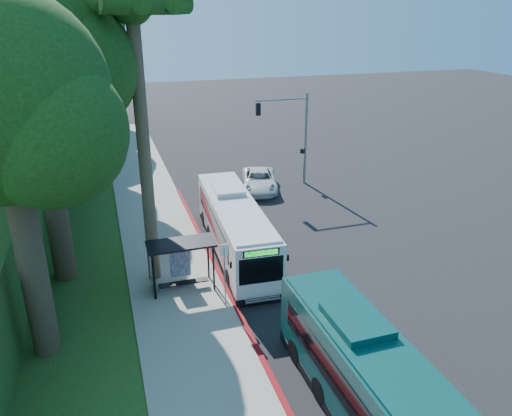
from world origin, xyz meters
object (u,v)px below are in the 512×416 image
object	(u,v)px
bus_shelter	(176,256)
white_bus	(235,225)
teal_bus	(380,394)
pickup	(259,180)

from	to	relation	value
bus_shelter	white_bus	size ratio (longest dim) A/B	0.29
bus_shelter	teal_bus	bearing A→B (deg)	-66.78
white_bus	teal_bus	size ratio (longest dim) A/B	0.99
bus_shelter	pickup	world-z (taller)	bus_shelter
teal_bus	bus_shelter	bearing A→B (deg)	112.41
bus_shelter	teal_bus	size ratio (longest dim) A/B	0.28
teal_bus	pickup	xyz separation A→B (m)	(3.56, 23.29, -0.90)
white_bus	pickup	world-z (taller)	white_bus
pickup	teal_bus	bearing A→B (deg)	-83.74
bus_shelter	teal_bus	xyz separation A→B (m)	(4.65, -10.84, -0.16)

